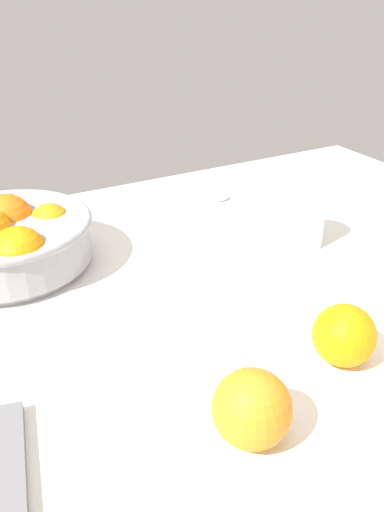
# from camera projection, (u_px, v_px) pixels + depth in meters

# --- Properties ---
(ground_plane) EXTENTS (1.39, 0.87, 0.03)m
(ground_plane) POSITION_uv_depth(u_px,v_px,m) (178.00, 300.00, 0.77)
(ground_plane) COLOR white
(fruit_bowl) EXTENTS (0.26, 0.26, 0.10)m
(fruit_bowl) POSITION_uv_depth(u_px,v_px,m) (8.00, 240.00, 0.81)
(fruit_bowl) COLOR #99999E
(fruit_bowl) RESTS_ON ground_plane
(juice_glass) EXTENTS (0.07, 0.07, 0.09)m
(juice_glass) POSITION_uv_depth(u_px,v_px,m) (301.00, 222.00, 0.88)
(juice_glass) COLOR white
(juice_glass) RESTS_ON ground_plane
(loose_orange_2) EXTENTS (0.08, 0.08, 0.08)m
(loose_orange_2) POSITION_uv_depth(u_px,v_px,m) (252.00, 409.00, 0.51)
(loose_orange_2) COLOR orange
(loose_orange_2) RESTS_ON ground_plane
(loose_orange_3) EXTENTS (0.07, 0.07, 0.07)m
(loose_orange_3) POSITION_uv_depth(u_px,v_px,m) (344.00, 335.00, 0.61)
(loose_orange_3) COLOR orange
(loose_orange_3) RESTS_ON ground_plane
(spoon) EXTENTS (0.17, 0.07, 0.01)m
(spoon) POSITION_uv_depth(u_px,v_px,m) (236.00, 192.00, 1.09)
(spoon) COLOR silver
(spoon) RESTS_ON ground_plane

